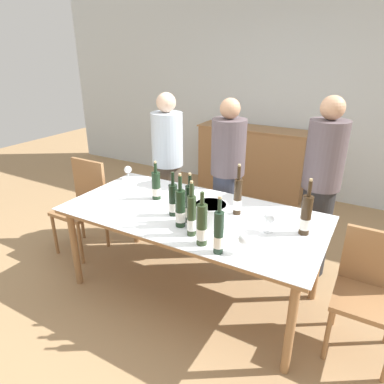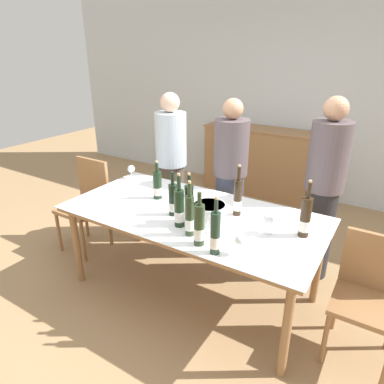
% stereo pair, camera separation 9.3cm
% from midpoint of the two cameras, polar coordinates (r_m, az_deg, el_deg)
% --- Properties ---
extents(ground_plane, '(12.00, 12.00, 0.00)m').
position_cam_midpoint_polar(ground_plane, '(3.19, 0.86, -15.96)').
color(ground_plane, '#A37F56').
extents(back_wall, '(8.00, 0.10, 2.80)m').
position_cam_midpoint_polar(back_wall, '(5.09, 17.72, 14.94)').
color(back_wall, silver).
rests_on(back_wall, ground_plane).
extents(sideboard_cabinet, '(1.60, 0.46, 0.97)m').
position_cam_midpoint_polar(sideboard_cabinet, '(5.13, 11.44, 5.08)').
color(sideboard_cabinet, '#996B42').
rests_on(sideboard_cabinet, ground_plane).
extents(dining_table, '(2.10, 1.04, 0.77)m').
position_cam_midpoint_polar(dining_table, '(2.81, 0.95, -4.57)').
color(dining_table, '#996B42').
rests_on(dining_table, ground_plane).
extents(ice_bucket, '(0.24, 0.24, 0.18)m').
position_cam_midpoint_polar(ice_bucket, '(2.53, 3.96, -3.84)').
color(ice_bucket, white).
rests_on(ice_bucket, dining_table).
extents(wine_bottle_0, '(0.07, 0.07, 0.40)m').
position_cam_midpoint_polar(wine_bottle_0, '(2.19, 5.12, -7.02)').
color(wine_bottle_0, '#1E3323').
rests_on(wine_bottle_0, dining_table).
extents(wine_bottle_1, '(0.07, 0.07, 0.38)m').
position_cam_midpoint_polar(wine_bottle_1, '(2.28, 2.37, -5.69)').
color(wine_bottle_1, '#28381E').
rests_on(wine_bottle_1, dining_table).
extents(wine_bottle_2, '(0.08, 0.08, 0.35)m').
position_cam_midpoint_polar(wine_bottle_2, '(3.01, -4.90, 1.04)').
color(wine_bottle_2, black).
rests_on(wine_bottle_2, dining_table).
extents(wine_bottle_3, '(0.08, 0.08, 0.41)m').
position_cam_midpoint_polar(wine_bottle_3, '(2.52, -1.08, -2.85)').
color(wine_bottle_3, black).
rests_on(wine_bottle_3, dining_table).
extents(wine_bottle_4, '(0.06, 0.06, 0.42)m').
position_cam_midpoint_polar(wine_bottle_4, '(2.71, 8.59, -1.01)').
color(wine_bottle_4, '#332314').
rests_on(wine_bottle_4, dining_table).
extents(wine_bottle_5, '(0.07, 0.07, 0.36)m').
position_cam_midpoint_polar(wine_bottle_5, '(2.69, -2.21, -1.42)').
color(wine_bottle_5, black).
rests_on(wine_bottle_5, dining_table).
extents(wine_bottle_6, '(0.08, 0.08, 0.42)m').
position_cam_midpoint_polar(wine_bottle_6, '(2.52, 19.36, -4.12)').
color(wine_bottle_6, '#332314').
rests_on(wine_bottle_6, dining_table).
extents(wine_bottle_7, '(0.06, 0.06, 0.41)m').
position_cam_midpoint_polar(wine_bottle_7, '(2.39, 0.71, -4.10)').
color(wine_bottle_7, '#28381E').
rests_on(wine_bottle_7, dining_table).
extents(wine_bottle_8, '(0.07, 0.07, 0.39)m').
position_cam_midpoint_polar(wine_bottle_8, '(2.58, 0.54, -2.20)').
color(wine_bottle_8, black).
rests_on(wine_bottle_8, dining_table).
extents(wine_glass_0, '(0.08, 0.08, 0.15)m').
position_cam_midpoint_polar(wine_glass_0, '(2.50, 13.63, -4.52)').
color(wine_glass_0, white).
rests_on(wine_glass_0, dining_table).
extents(wine_glass_1, '(0.07, 0.07, 0.14)m').
position_cam_midpoint_polar(wine_glass_1, '(2.22, 9.23, -8.09)').
color(wine_glass_1, white).
rests_on(wine_glass_1, dining_table).
extents(wine_glass_2, '(0.08, 0.08, 0.14)m').
position_cam_midpoint_polar(wine_glass_2, '(3.53, -9.37, 3.72)').
color(wine_glass_2, white).
rests_on(wine_glass_2, dining_table).
extents(chair_right_end, '(0.42, 0.42, 0.87)m').
position_cam_midpoint_polar(chair_right_end, '(2.68, 28.35, -14.19)').
color(chair_right_end, '#996B42').
rests_on(chair_right_end, ground_plane).
extents(chair_left_end, '(0.42, 0.42, 0.95)m').
position_cam_midpoint_polar(chair_left_end, '(3.74, -16.33, -1.07)').
color(chair_left_end, '#996B42').
rests_on(chair_left_end, ground_plane).
extents(person_host, '(0.33, 0.33, 1.60)m').
position_cam_midpoint_polar(person_host, '(3.74, -2.73, 4.03)').
color(person_host, '#51473D').
rests_on(person_host, ground_plane).
extents(person_guest_left, '(0.33, 0.33, 1.59)m').
position_cam_midpoint_polar(person_guest_left, '(3.40, 7.09, 1.84)').
color(person_guest_left, '#383F56').
rests_on(person_guest_left, ground_plane).
extents(person_guest_right, '(0.33, 0.33, 1.66)m').
position_cam_midpoint_polar(person_guest_right, '(3.22, 21.72, -0.13)').
color(person_guest_right, '#262628').
rests_on(person_guest_right, ground_plane).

